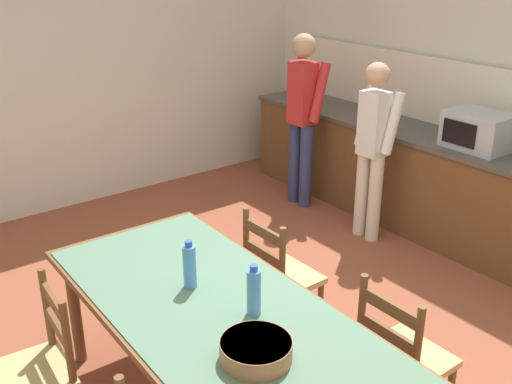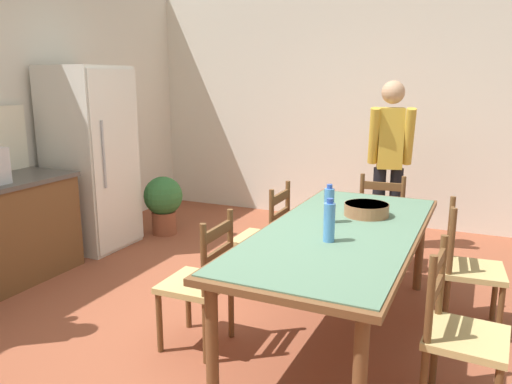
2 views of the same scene
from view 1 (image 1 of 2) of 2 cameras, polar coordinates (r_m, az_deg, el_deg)
name	(u,v)px [view 1 (image 1 of 2)]	position (r m, az deg, el deg)	size (l,w,h in m)	color
ground_plane	(289,358)	(3.98, 3.14, -15.54)	(8.32, 8.32, 0.00)	brown
wall_left	(70,58)	(6.07, -17.27, 12.05)	(0.12, 5.20, 2.90)	silver
kitchen_counter	(395,171)	(5.85, 13.11, 1.98)	(3.43, 0.66, 0.90)	brown
counter_splashback	(424,89)	(5.88, 15.75, 9.45)	(3.39, 0.03, 0.60)	#EFE8CB
microwave	(479,131)	(5.20, 20.44, 5.51)	(0.50, 0.39, 0.30)	#B2B7BC
dining_table	(220,323)	(3.06, -3.41, -12.34)	(2.31, 1.02, 0.77)	brown
bottle_near_centre	(190,266)	(3.17, -6.34, -7.01)	(0.07, 0.07, 0.27)	#4C8ED6
bottle_off_centre	(254,292)	(2.93, -0.21, -9.46)	(0.07, 0.07, 0.27)	#4C8ED6
serving_bowl	(256,349)	(2.69, 0.00, -14.73)	(0.32, 0.32, 0.09)	#9E6642
chair_side_far_left	(279,277)	(3.94, 2.22, -8.13)	(0.43, 0.41, 0.91)	brown
chair_side_far_right	(401,359)	(3.34, 13.67, -15.19)	(0.42, 0.40, 0.91)	brown
chair_side_near_left	(37,372)	(3.36, -20.16, -15.77)	(0.45, 0.43, 0.91)	brown
person_at_sink	(303,112)	(5.85, 4.47, 7.62)	(0.43, 0.29, 1.70)	navy
person_at_counter	(373,143)	(5.22, 11.08, 4.61)	(0.39, 0.27, 1.57)	silver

